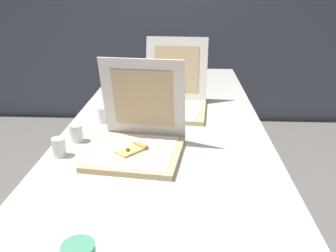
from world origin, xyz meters
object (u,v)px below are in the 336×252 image
at_px(pizza_box_front, 137,140).
at_px(cup_white_mid, 103,115).
at_px(cup_white_near_center, 76,133).
at_px(cup_white_near_left, 59,147).
at_px(table, 166,131).
at_px(pizza_box_middle, 173,101).
at_px(cup_white_far, 126,96).

bearing_deg(pizza_box_front, cup_white_mid, 129.99).
bearing_deg(cup_white_near_center, cup_white_near_left, -100.83).
bearing_deg(cup_white_near_center, pizza_box_front, -19.16).
bearing_deg(table, pizza_box_middle, 82.56).
bearing_deg(cup_white_mid, pizza_box_middle, 30.61).
bearing_deg(cup_white_near_left, cup_white_near_center, 79.17).
bearing_deg(cup_white_near_left, cup_white_mid, 76.35).
relative_size(cup_white_near_left, cup_white_far, 1.00).
distance_m(table, cup_white_far, 0.42).
bearing_deg(cup_white_near_left, pizza_box_front, 8.55).
relative_size(pizza_box_middle, cup_white_mid, 6.22).
bearing_deg(cup_white_near_center, pizza_box_middle, 47.22).
height_order(table, pizza_box_middle, pizza_box_middle).
height_order(cup_white_near_center, cup_white_near_left, same).
height_order(pizza_box_middle, cup_white_near_center, pizza_box_middle).
height_order(cup_white_near_left, cup_white_far, same).
distance_m(pizza_box_front, cup_white_mid, 0.39).
bearing_deg(cup_white_near_left, pizza_box_middle, 53.38).
relative_size(pizza_box_front, cup_white_mid, 5.26).
xyz_separation_m(pizza_box_front, cup_white_far, (-0.15, 0.66, -0.02)).
height_order(pizza_box_front, cup_white_near_left, pizza_box_front).
distance_m(cup_white_near_center, cup_white_mid, 0.24).
height_order(pizza_box_middle, cup_white_mid, pizza_box_middle).
relative_size(pizza_box_front, cup_white_near_left, 5.26).
height_order(table, cup_white_mid, cup_white_mid).
bearing_deg(cup_white_mid, cup_white_near_left, -103.65).
bearing_deg(table, cup_white_near_left, -137.09).
relative_size(pizza_box_front, cup_white_far, 5.26).
distance_m(table, cup_white_mid, 0.32).
distance_m(pizza_box_middle, cup_white_mid, 0.39).
relative_size(table, cup_white_far, 32.94).
bearing_deg(cup_white_far, table, -53.12).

